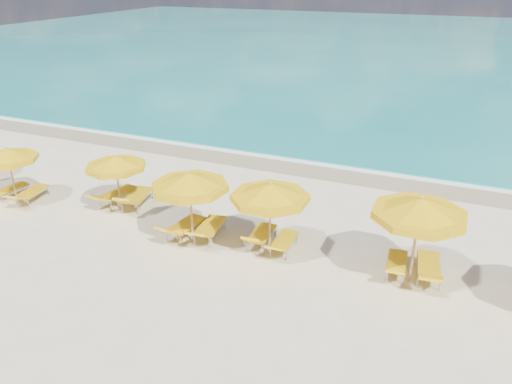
% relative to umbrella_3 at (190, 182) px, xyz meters
% --- Properties ---
extents(ground_plane, '(120.00, 120.00, 0.00)m').
position_rel_umbrella_3_xyz_m(ground_plane, '(1.39, 0.43, -2.10)').
color(ground_plane, beige).
extents(ocean, '(120.00, 80.00, 0.30)m').
position_rel_umbrella_3_xyz_m(ocean, '(1.39, 48.43, -2.10)').
color(ocean, '#147571').
rests_on(ocean, ground).
extents(wet_sand_band, '(120.00, 2.60, 0.01)m').
position_rel_umbrella_3_xyz_m(wet_sand_band, '(1.39, 7.83, -2.10)').
color(wet_sand_band, tan).
rests_on(wet_sand_band, ground).
extents(foam_line, '(120.00, 1.20, 0.03)m').
position_rel_umbrella_3_xyz_m(foam_line, '(1.39, 8.63, -2.10)').
color(foam_line, white).
rests_on(foam_line, ground).
extents(whitecap_near, '(14.00, 0.36, 0.05)m').
position_rel_umbrella_3_xyz_m(whitecap_near, '(-4.61, 17.43, -2.10)').
color(whitecap_near, white).
rests_on(whitecap_near, ground).
extents(whitecap_far, '(18.00, 0.30, 0.05)m').
position_rel_umbrella_3_xyz_m(whitecap_far, '(9.39, 24.43, -2.10)').
color(whitecap_far, white).
rests_on(whitecap_far, ground).
extents(umbrella_1, '(2.38, 2.38, 2.15)m').
position_rel_umbrella_3_xyz_m(umbrella_1, '(-7.66, 0.10, -0.26)').
color(umbrella_1, tan).
rests_on(umbrella_1, ground).
extents(umbrella_2, '(2.39, 2.39, 2.15)m').
position_rel_umbrella_3_xyz_m(umbrella_2, '(-3.56, 1.00, -0.27)').
color(umbrella_2, tan).
rests_on(umbrella_2, ground).
extents(umbrella_3, '(3.00, 3.00, 2.46)m').
position_rel_umbrella_3_xyz_m(umbrella_3, '(0.00, 0.00, 0.00)').
color(umbrella_3, tan).
rests_on(umbrella_3, ground).
extents(umbrella_4, '(3.10, 3.10, 2.41)m').
position_rel_umbrella_3_xyz_m(umbrella_4, '(2.53, 0.31, -0.04)').
color(umbrella_4, tan).
rests_on(umbrella_4, ground).
extents(umbrella_5, '(3.37, 3.37, 2.62)m').
position_rel_umbrella_3_xyz_m(umbrella_5, '(6.71, 0.51, 0.14)').
color(umbrella_5, tan).
rests_on(umbrella_5, ground).
extents(lounger_1_left, '(0.76, 1.62, 0.77)m').
position_rel_umbrella_3_xyz_m(lounger_1_left, '(-8.18, 0.31, -1.90)').
color(lounger_1_left, '#A5A8AD').
rests_on(lounger_1_left, ground).
extents(lounger_1_right, '(0.85, 1.90, 0.70)m').
position_rel_umbrella_3_xyz_m(lounger_1_right, '(-7.12, 0.30, -1.88)').
color(lounger_1_right, '#A5A8AD').
rests_on(lounger_1_right, ground).
extents(lounger_2_left, '(0.98, 2.08, 0.74)m').
position_rel_umbrella_3_xyz_m(lounger_2_left, '(-4.02, 1.44, -1.86)').
color(lounger_2_left, '#A5A8AD').
rests_on(lounger_2_left, ground).
extents(lounger_2_right, '(1.02, 2.11, 0.87)m').
position_rel_umbrella_3_xyz_m(lounger_2_right, '(-3.18, 1.47, -1.85)').
color(lounger_2_right, '#A5A8AD').
rests_on(lounger_2_right, ground).
extents(lounger_3_left, '(0.90, 2.00, 0.81)m').
position_rel_umbrella_3_xyz_m(lounger_3_left, '(-0.41, 0.23, -1.86)').
color(lounger_3_left, '#A5A8AD').
rests_on(lounger_3_left, ground).
extents(lounger_3_right, '(0.86, 2.05, 0.80)m').
position_rel_umbrella_3_xyz_m(lounger_3_right, '(0.39, 0.43, -1.86)').
color(lounger_3_right, '#A5A8AD').
rests_on(lounger_3_right, ground).
extents(lounger_4_left, '(0.69, 1.82, 0.80)m').
position_rel_umbrella_3_xyz_m(lounger_4_left, '(2.09, 0.68, -1.88)').
color(lounger_4_left, '#A5A8AD').
rests_on(lounger_4_left, ground).
extents(lounger_4_right, '(0.62, 1.74, 0.69)m').
position_rel_umbrella_3_xyz_m(lounger_4_right, '(2.88, 0.61, -1.89)').
color(lounger_4_right, '#A5A8AD').
rests_on(lounger_4_right, ground).
extents(lounger_5_left, '(0.69, 1.76, 0.69)m').
position_rel_umbrella_3_xyz_m(lounger_5_left, '(6.29, 0.72, -1.89)').
color(lounger_5_left, '#A5A8AD').
rests_on(lounger_5_left, ground).
extents(lounger_5_right, '(0.87, 2.05, 0.74)m').
position_rel_umbrella_3_xyz_m(lounger_5_right, '(7.16, 0.82, -1.87)').
color(lounger_5_right, '#A5A8AD').
rests_on(lounger_5_right, ground).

